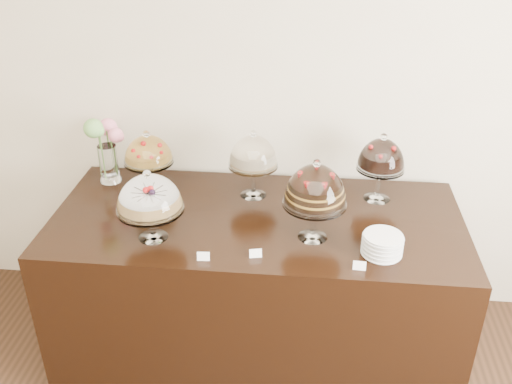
# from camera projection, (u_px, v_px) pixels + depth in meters

# --- Properties ---
(wall_back) EXTENTS (5.00, 0.04, 3.00)m
(wall_back) POSITION_uv_depth(u_px,v_px,m) (311.00, 78.00, 3.22)
(wall_back) COLOR beige
(wall_back) RESTS_ON ground
(display_counter) EXTENTS (2.20, 1.00, 0.90)m
(display_counter) POSITION_uv_depth(u_px,v_px,m) (257.00, 284.00, 3.27)
(display_counter) COLOR black
(display_counter) RESTS_ON ground
(cake_stand_sugar_sponge) EXTENTS (0.33, 0.33, 0.38)m
(cake_stand_sugar_sponge) POSITION_uv_depth(u_px,v_px,m) (149.00, 196.00, 2.77)
(cake_stand_sugar_sponge) COLOR white
(cake_stand_sugar_sponge) RESTS_ON display_counter
(cake_stand_choco_layer) EXTENTS (0.32, 0.32, 0.44)m
(cake_stand_choco_layer) POSITION_uv_depth(u_px,v_px,m) (315.00, 189.00, 2.75)
(cake_stand_choco_layer) COLOR white
(cake_stand_choco_layer) RESTS_ON display_counter
(cake_stand_cheesecake) EXTENTS (0.28, 0.28, 0.40)m
(cake_stand_cheesecake) POSITION_uv_depth(u_px,v_px,m) (253.00, 154.00, 3.14)
(cake_stand_cheesecake) COLOR white
(cake_stand_cheesecake) RESTS_ON display_counter
(cake_stand_dark_choco) EXTENTS (0.27, 0.27, 0.40)m
(cake_stand_dark_choco) POSITION_uv_depth(u_px,v_px,m) (381.00, 157.00, 3.11)
(cake_stand_dark_choco) COLOR white
(cake_stand_dark_choco) RESTS_ON display_counter
(cake_stand_fruit_tart) EXTENTS (0.28, 0.28, 0.37)m
(cake_stand_fruit_tart) POSITION_uv_depth(u_px,v_px,m) (148.00, 152.00, 3.21)
(cake_stand_fruit_tart) COLOR white
(cake_stand_fruit_tart) RESTS_ON display_counter
(flower_vase) EXTENTS (0.22, 0.35, 0.44)m
(flower_vase) POSITION_uv_depth(u_px,v_px,m) (105.00, 144.00, 3.30)
(flower_vase) COLOR white
(flower_vase) RESTS_ON display_counter
(plate_stack) EXTENTS (0.19, 0.19, 0.10)m
(plate_stack) POSITION_uv_depth(u_px,v_px,m) (382.00, 245.00, 2.73)
(plate_stack) COLOR silver
(plate_stack) RESTS_ON display_counter
(price_card_left) EXTENTS (0.06, 0.02, 0.04)m
(price_card_left) POSITION_uv_depth(u_px,v_px,m) (203.00, 256.00, 2.70)
(price_card_left) COLOR white
(price_card_left) RESTS_ON display_counter
(price_card_right) EXTENTS (0.06, 0.02, 0.04)m
(price_card_right) POSITION_uv_depth(u_px,v_px,m) (359.00, 266.00, 2.63)
(price_card_right) COLOR white
(price_card_right) RESTS_ON display_counter
(price_card_extra) EXTENTS (0.06, 0.03, 0.04)m
(price_card_extra) POSITION_uv_depth(u_px,v_px,m) (256.00, 253.00, 2.72)
(price_card_extra) COLOR white
(price_card_extra) RESTS_ON display_counter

